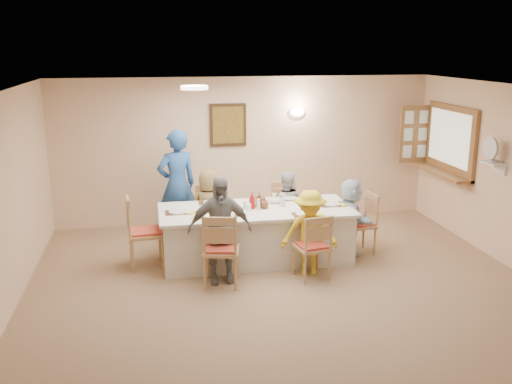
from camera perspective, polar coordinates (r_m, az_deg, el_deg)
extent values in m
plane|color=#9B7450|center=(6.94, 3.81, -11.23)|extent=(7.00, 7.00, 0.00)
plane|color=beige|center=(9.84, -1.09, 4.19)|extent=(6.50, 0.00, 6.50)
plane|color=beige|center=(3.48, 19.12, -16.75)|extent=(6.50, 0.00, 6.50)
plane|color=white|center=(6.28, 4.20, 9.80)|extent=(7.00, 7.00, 0.00)
cube|color=#3E2916|center=(9.70, -2.84, 6.72)|extent=(0.62, 0.04, 0.72)
cube|color=black|center=(9.67, -2.82, 6.70)|extent=(0.52, 0.02, 0.62)
ellipsoid|color=white|center=(9.87, 4.16, 8.01)|extent=(0.26, 0.09, 0.18)
cylinder|color=white|center=(7.59, -6.19, 10.34)|extent=(0.36, 0.36, 0.05)
cube|color=#9C6B38|center=(9.83, 18.88, 4.89)|extent=(0.06, 1.50, 1.15)
cube|color=#9C6B38|center=(9.87, 18.02, 1.88)|extent=(0.30, 1.50, 0.05)
cube|color=#9C6B38|center=(10.38, 15.59, 5.60)|extent=(0.55, 0.04, 1.00)
cube|color=white|center=(8.67, 22.66, 2.68)|extent=(0.22, 0.36, 0.03)
cube|color=silver|center=(8.19, -0.01, -4.22)|extent=(2.73, 1.16, 0.76)
imported|color=brown|center=(8.69, -4.72, -1.64)|extent=(0.63, 0.45, 1.20)
imported|color=#B9B9C1|center=(8.89, 3.00, -1.49)|extent=(0.66, 0.57, 1.13)
imported|color=gray|center=(7.37, -3.64, -3.74)|extent=(0.84, 0.36, 1.41)
imported|color=yellow|center=(7.63, 5.38, -4.10)|extent=(0.90, 0.68, 1.17)
imported|color=silver|center=(8.50, 9.46, -2.41)|extent=(1.08, 0.43, 1.13)
imported|color=#28569F|center=(9.04, -7.90, 0.71)|extent=(0.90, 0.82, 1.75)
cube|color=#472B19|center=(7.59, -3.88, -2.74)|extent=(0.35, 0.26, 0.01)
cylinder|color=white|center=(7.59, -3.89, -2.67)|extent=(0.22, 0.22, 0.01)
cube|color=yellow|center=(7.57, -2.49, -2.73)|extent=(0.13, 0.13, 0.01)
cube|color=#472B19|center=(7.82, 4.89, -2.26)|extent=(0.33, 0.25, 0.01)
cylinder|color=white|center=(7.81, 4.89, -2.19)|extent=(0.25, 0.25, 0.02)
cube|color=yellow|center=(7.82, 6.26, -2.24)|extent=(0.15, 0.15, 0.01)
cube|color=#472B19|center=(8.40, -4.56, -1.07)|extent=(0.35, 0.26, 0.01)
cylinder|color=white|center=(8.39, -4.56, -1.00)|extent=(0.22, 0.22, 0.01)
cube|color=yellow|center=(8.37, -3.30, -1.05)|extent=(0.13, 0.13, 0.01)
cube|color=#472B19|center=(8.60, 3.42, -0.68)|extent=(0.35, 0.26, 0.01)
cylinder|color=white|center=(8.59, 3.42, -0.61)|extent=(0.22, 0.22, 0.01)
cube|color=yellow|center=(8.59, 4.66, -0.66)|extent=(0.13, 0.13, 0.01)
cube|color=#472B19|center=(7.96, -7.82, -2.04)|extent=(0.35, 0.26, 0.01)
cylinder|color=white|center=(7.96, -7.82, -1.97)|extent=(0.25, 0.25, 0.02)
cube|color=yellow|center=(7.92, -6.50, -2.03)|extent=(0.13, 0.13, 0.01)
cube|color=#472B19|center=(8.35, 7.58, -1.24)|extent=(0.37, 0.28, 0.01)
cylinder|color=white|center=(8.34, 7.58, -1.18)|extent=(0.25, 0.25, 0.02)
cube|color=yellow|center=(8.36, 8.86, -1.22)|extent=(0.14, 0.14, 0.01)
imported|color=white|center=(7.67, -5.66, -2.26)|extent=(0.18, 0.18, 0.09)
imported|color=white|center=(8.63, 1.83, -0.37)|extent=(0.13, 0.13, 0.07)
imported|color=white|center=(7.76, -1.56, -2.17)|extent=(0.26, 0.26, 0.05)
imported|color=white|center=(8.37, 1.93, -0.88)|extent=(0.35, 0.35, 0.06)
imported|color=#AB0E11|center=(8.06, -0.40, -0.85)|extent=(0.09, 0.10, 0.23)
imported|color=brown|center=(8.13, 0.32, -0.79)|extent=(0.16, 0.16, 0.21)
imported|color=brown|center=(8.07, 0.82, -1.09)|extent=(0.17, 0.17, 0.16)
cylinder|color=silver|center=(8.09, -1.12, -1.25)|extent=(0.06, 0.06, 0.09)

